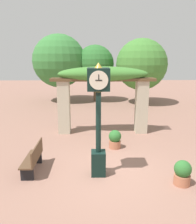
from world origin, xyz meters
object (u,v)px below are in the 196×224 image
potted_plant_near_left (182,173)px  potted_plant_near_right (115,139)px  pedestal_clock (98,111)px  park_bench (33,158)px

potted_plant_near_left → potted_plant_near_right: (-1.67, 2.84, 0.01)m
pedestal_clock → park_bench: (-2.06, 0.27, -1.60)m
potted_plant_near_left → park_bench: size_ratio=0.50×
potted_plant_near_left → park_bench: (-4.45, 0.93, 0.06)m
potted_plant_near_right → park_bench: park_bench is taller
potted_plant_near_left → park_bench: 4.54m
pedestal_clock → potted_plant_near_left: (2.38, -0.66, -1.66)m
park_bench → potted_plant_near_right: bearing=124.5°
park_bench → pedestal_clock: bearing=82.5°
pedestal_clock → potted_plant_near_right: (0.72, 2.19, -1.65)m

